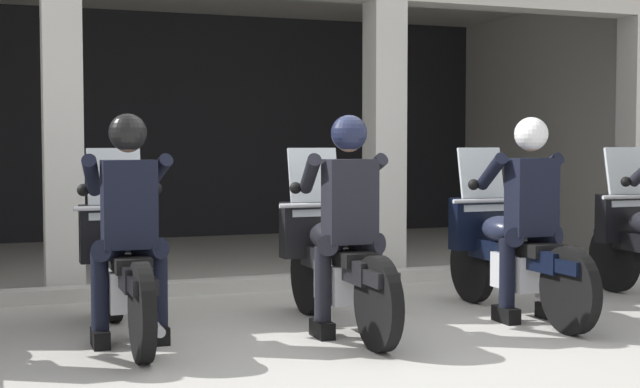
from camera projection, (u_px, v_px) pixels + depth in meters
The scene contains 9 objects.
ground_plane at pixel (238, 276), 9.33m from camera, with size 80.00×80.00×0.00m, color #A8A59E.
station_building at pixel (180, 78), 11.25m from camera, with size 10.83×5.17×3.44m.
kerb_strip at pixel (248, 284), 8.40m from camera, with size 10.33×0.24×0.12m, color #B7B5AD.
motorcycle_left at pixel (124, 267), 6.39m from camera, with size 0.62×2.04×1.35m.
police_officer_left at pixel (128, 209), 6.10m from camera, with size 0.63×0.61×1.58m.
motorcycle_center at pixel (334, 261), 6.69m from camera, with size 0.62×2.04×1.35m.
police_officer_center at pixel (348, 206), 6.40m from camera, with size 0.63×0.61×1.58m.
motorcycle_right at pixel (509, 253), 7.23m from camera, with size 0.62×2.04×1.35m.
police_officer_right at pixel (529, 201), 6.94m from camera, with size 0.63×0.61×1.58m.
Camera 1 is at (-2.39, -5.99, 1.38)m, focal length 50.28 mm.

